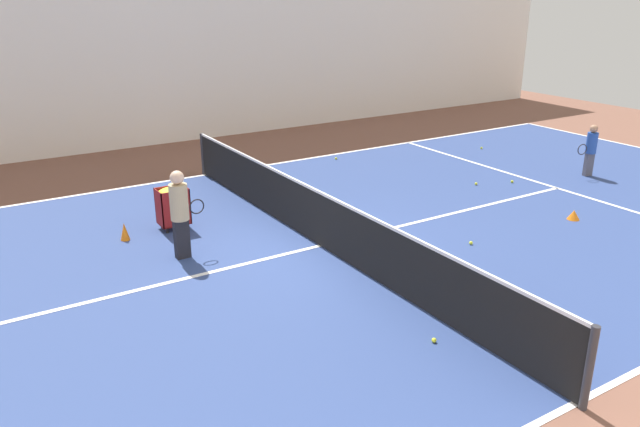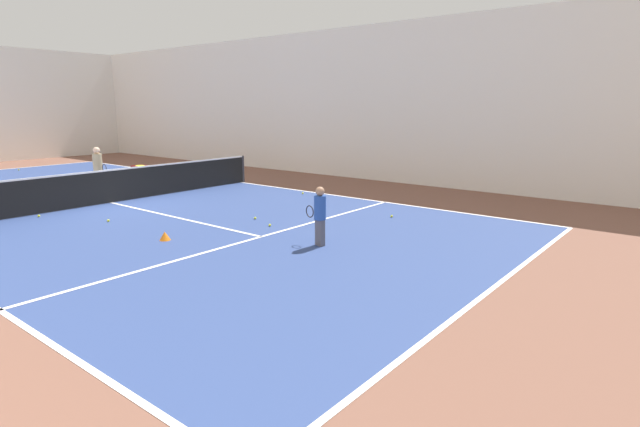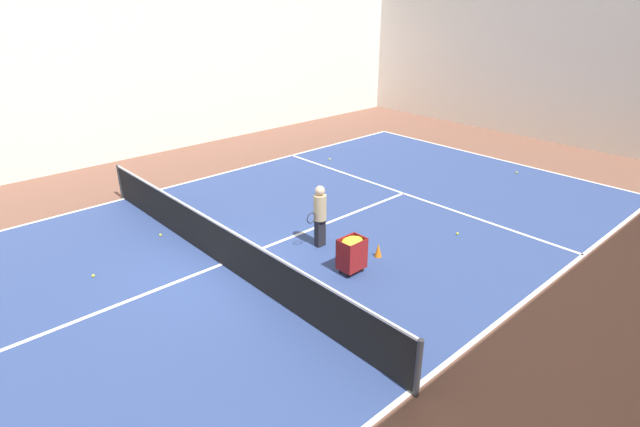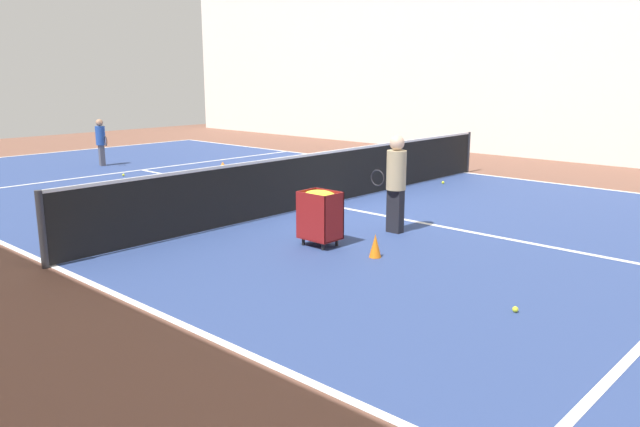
% 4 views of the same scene
% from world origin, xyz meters
% --- Properties ---
extents(ground_plane, '(36.73, 36.73, 0.00)m').
position_xyz_m(ground_plane, '(0.00, 0.00, 0.00)').
color(ground_plane, brown).
extents(court_playing_area, '(11.23, 24.77, 0.00)m').
position_xyz_m(court_playing_area, '(0.00, 0.00, 0.00)').
color(court_playing_area, navy).
rests_on(court_playing_area, ground).
extents(line_sideline_left, '(0.10, 24.77, 0.00)m').
position_xyz_m(line_sideline_left, '(-5.62, 0.00, 0.01)').
color(line_sideline_left, white).
rests_on(line_sideline_left, ground).
extents(line_sideline_right, '(0.10, 24.77, 0.00)m').
position_xyz_m(line_sideline_right, '(5.62, 0.00, 0.01)').
color(line_sideline_right, white).
rests_on(line_sideline_right, ground).
extents(line_service_near, '(11.23, 0.10, 0.00)m').
position_xyz_m(line_service_near, '(0.00, -6.81, 0.01)').
color(line_service_near, white).
rests_on(line_service_near, ground).
extents(line_centre_service, '(0.10, 13.62, 0.00)m').
position_xyz_m(line_centre_service, '(0.00, 0.00, 0.01)').
color(line_centre_service, white).
rests_on(line_centre_service, ground).
extents(hall_enclosure_right, '(0.15, 33.03, 6.27)m').
position_xyz_m(hall_enclosure_right, '(9.67, 0.00, 3.14)').
color(hall_enclosure_right, silver).
rests_on(hall_enclosure_right, ground).
extents(tennis_net, '(11.53, 0.10, 1.09)m').
position_xyz_m(tennis_net, '(0.00, 0.00, 0.56)').
color(tennis_net, '#2D2D33').
rests_on(tennis_net, ground).
extents(player_near_baseline, '(0.32, 0.62, 1.34)m').
position_xyz_m(player_near_baseline, '(0.30, -8.37, 0.77)').
color(player_near_baseline, '#4C4C56').
rests_on(player_near_baseline, ground).
extents(coach_at_net, '(0.33, 0.65, 1.63)m').
position_xyz_m(coach_at_net, '(0.86, 2.37, 0.93)').
color(coach_at_net, black).
rests_on(coach_at_net, ground).
extents(ball_cart, '(0.45, 0.59, 0.87)m').
position_xyz_m(ball_cart, '(2.33, 2.01, 0.61)').
color(ball_cart, maroon).
rests_on(ball_cart, ground).
extents(training_cone_0, '(0.26, 0.26, 0.20)m').
position_xyz_m(training_cone_0, '(-1.62, -5.28, 0.11)').
color(training_cone_0, orange).
rests_on(training_cone_0, ground).
extents(training_cone_1, '(0.18, 0.18, 0.35)m').
position_xyz_m(training_cone_1, '(2.25, 3.03, 0.18)').
color(training_cone_1, orange).
rests_on(training_cone_1, ground).
extents(tennis_ball_0, '(0.07, 0.07, 0.07)m').
position_xyz_m(tennis_ball_0, '(-1.47, -2.46, 0.04)').
color(tennis_ball_0, yellow).
rests_on(tennis_ball_0, ground).
extents(tennis_ball_1, '(0.07, 0.07, 0.07)m').
position_xyz_m(tennis_ball_1, '(1.23, -5.33, 0.04)').
color(tennis_ball_1, yellow).
rests_on(tennis_ball_1, ground).
extents(tennis_ball_2, '(0.07, 0.07, 0.07)m').
position_xyz_m(tennis_ball_2, '(0.89, -6.23, 0.04)').
color(tennis_ball_2, yellow).
rests_on(tennis_ball_2, ground).
extents(tennis_ball_3, '(0.07, 0.07, 0.07)m').
position_xyz_m(tennis_ball_3, '(-2.39, -0.37, 0.04)').
color(tennis_ball_3, yellow).
rests_on(tennis_ball_3, ground).
extents(tennis_ball_4, '(0.07, 0.07, 0.07)m').
position_xyz_m(tennis_ball_4, '(5.11, -3.74, 0.04)').
color(tennis_ball_4, yellow).
rests_on(tennis_ball_4, ground).
extents(tennis_ball_7, '(0.07, 0.07, 0.07)m').
position_xyz_m(tennis_ball_7, '(3.80, -8.15, 0.04)').
color(tennis_ball_7, yellow).
rests_on(tennis_ball_7, ground).
extents(tennis_ball_9, '(0.07, 0.07, 0.07)m').
position_xyz_m(tennis_ball_9, '(-3.72, 0.49, 0.04)').
color(tennis_ball_9, yellow).
rests_on(tennis_ball_9, ground).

